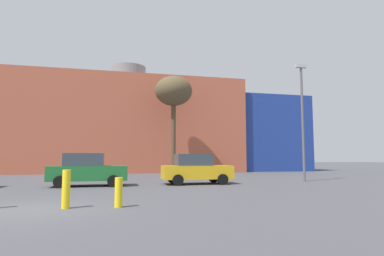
# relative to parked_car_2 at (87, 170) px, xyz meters

# --- Properties ---
(ground_plane) EXTENTS (200.00, 200.00, 0.00)m
(ground_plane) POSITION_rel_parked_car_2_xyz_m (-0.92, -8.00, -0.88)
(ground_plane) COLOR #47474C
(building_backdrop) EXTENTS (42.35, 10.78, 12.25)m
(building_backdrop) POSITION_rel_parked_car_2_xyz_m (2.79, 19.49, 4.05)
(building_backdrop) COLOR #B2563D
(building_backdrop) RESTS_ON ground_plane
(parked_car_2) EXTENTS (4.09, 2.01, 1.77)m
(parked_car_2) POSITION_rel_parked_car_2_xyz_m (0.00, 0.00, 0.00)
(parked_car_2) COLOR #1E662D
(parked_car_2) RESTS_ON ground_plane
(parked_car_3) EXTENTS (4.03, 1.98, 1.75)m
(parked_car_3) POSITION_rel_parked_car_2_xyz_m (6.07, -0.00, -0.01)
(parked_car_3) COLOR gold
(parked_car_3) RESTS_ON ground_plane
(bare_tree_0) EXTENTS (3.52, 3.52, 9.27)m
(bare_tree_0) POSITION_rel_parked_car_2_xyz_m (6.71, 11.09, 6.82)
(bare_tree_0) COLOR brown
(bare_tree_0) RESTS_ON ground_plane
(bollard_yellow_0) EXTENTS (0.24, 0.24, 0.91)m
(bollard_yellow_0) POSITION_rel_parked_car_2_xyz_m (1.57, -8.11, -0.42)
(bollard_yellow_0) COLOR yellow
(bollard_yellow_0) RESTS_ON ground_plane
(bollard_yellow_2) EXTENTS (0.24, 0.24, 1.15)m
(bollard_yellow_2) POSITION_rel_parked_car_2_xyz_m (0.02, -7.97, -0.30)
(bollard_yellow_2) COLOR yellow
(bollard_yellow_2) RESTS_ON ground_plane
(street_lamp) EXTENTS (0.80, 0.24, 7.83)m
(street_lamp) POSITION_rel_parked_car_2_xyz_m (13.59, 0.58, 3.56)
(street_lamp) COLOR #59595E
(street_lamp) RESTS_ON ground_plane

